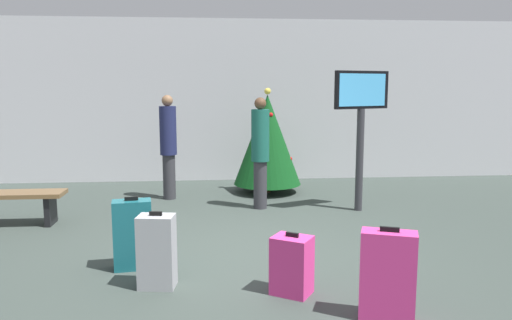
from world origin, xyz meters
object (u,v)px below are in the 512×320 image
Objects in this scene: flight_info_kiosk at (361,112)px; traveller_0 at (260,150)px; suitcase_0 at (133,235)px; suitcase_2 at (292,265)px; holiday_tree at (267,140)px; traveller_1 at (168,144)px; waiting_bench at (6,200)px; suitcase_3 at (157,251)px; suitcase_1 at (388,276)px.

traveller_0 is (-1.55, 0.28, -0.60)m from flight_info_kiosk.
traveller_0 is at bearing 57.55° from suitcase_0.
traveller_0 is 2.98× the size of suitcase_2.
holiday_tree reaches higher than traveller_1.
suitcase_3 reaches higher than waiting_bench.
holiday_tree is at bearing 70.03° from suitcase_3.
suitcase_3 is (0.20, -3.95, -0.61)m from traveller_1.
holiday_tree is at bearing 94.81° from suitcase_1.
suitcase_1 is at bearing -37.08° from waiting_bench.
holiday_tree reaches higher than suitcase_0.
suitcase_0 is 0.63m from suitcase_3.
flight_info_kiosk reaches higher than suitcase_1.
flight_info_kiosk is 2.87× the size of suitcase_3.
holiday_tree is at bearing 25.82° from waiting_bench.
traveller_1 is (-3.07, 1.10, -0.59)m from flight_info_kiosk.
suitcase_3 is at bearing -135.30° from flight_info_kiosk.
traveller_1 is 3.02× the size of suitcase_2.
flight_info_kiosk is 1.21× the size of traveller_1.
suitcase_3 is at bearing -60.00° from suitcase_0.
holiday_tree reaches higher than suitcase_1.
traveller_1 is 2.28× the size of suitcase_0.
suitcase_3 is (-2.02, 0.87, -0.02)m from suitcase_1.
holiday_tree is at bearing 78.33° from traveller_0.
waiting_bench is 0.88× the size of traveller_1.
suitcase_2 is 1.33m from suitcase_3.
flight_info_kiosk is (1.30, -1.50, 0.57)m from holiday_tree.
holiday_tree is 1.21× the size of waiting_bench.
suitcase_0 is at bearing -144.20° from flight_info_kiosk.
suitcase_1 is at bearing -23.41° from suitcase_3.
suitcase_3 is (-2.87, -2.84, -1.20)m from flight_info_kiosk.
suitcase_2 is (3.66, -2.71, -0.08)m from waiting_bench.
traveller_1 reaches higher than waiting_bench.
flight_info_kiosk is 3.72m from suitcase_2.
holiday_tree is 1.82m from traveller_1.
traveller_1 is 4.53m from suitcase_2.
suitcase_3 reaches higher than suitcase_2.
traveller_0 is at bearing -28.44° from traveller_1.
waiting_bench is 2.09× the size of suitcase_3.
waiting_bench is at bearing 143.44° from suitcase_2.
holiday_tree reaches higher than suitcase_2.
waiting_bench is at bearing -169.43° from traveller_0.
flight_info_kiosk reaches higher than suitcase_2.
suitcase_2 is (-0.03, -3.40, -0.68)m from traveller_0.
traveller_0 is (3.69, 0.69, 0.59)m from waiting_bench.
traveller_1 is 3.46m from suitcase_0.
suitcase_2 is at bearing -12.03° from suitcase_3.
traveller_1 is 2.37× the size of suitcase_3.
waiting_bench is at bearing 142.92° from suitcase_1.
suitcase_1 is at bearing -31.30° from suitcase_0.
waiting_bench is 2.71m from traveller_1.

